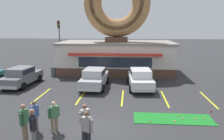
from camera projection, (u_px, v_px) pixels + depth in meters
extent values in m
plane|color=#2D2D30|center=(93.00, 129.00, 10.92)|extent=(160.00, 160.00, 0.00)
cube|color=brown|center=(117.00, 68.00, 24.49)|extent=(12.00, 6.00, 0.90)
cube|color=silver|center=(117.00, 54.00, 24.17)|extent=(12.00, 6.00, 2.30)
cube|color=gray|center=(117.00, 42.00, 23.93)|extent=(12.30, 6.30, 0.16)
cube|color=red|center=(115.00, 55.00, 20.89)|extent=(9.00, 0.60, 0.20)
cube|color=#232D3D|center=(115.00, 62.00, 21.32)|extent=(7.20, 0.03, 1.00)
cube|color=brown|center=(117.00, 39.00, 23.86)|extent=(2.40, 1.80, 0.50)
torus|color=#B27F4C|center=(117.00, 3.00, 23.12)|extent=(7.10, 1.90, 7.10)
torus|color=tan|center=(117.00, 3.00, 22.70)|extent=(6.25, 1.05, 6.24)
cube|color=#197523|center=(173.00, 119.00, 12.03)|extent=(4.31, 1.49, 0.03)
torus|color=#D8667F|center=(183.00, 118.00, 11.99)|extent=(0.13, 0.13, 0.04)
torus|color=#D17F47|center=(175.00, 121.00, 11.63)|extent=(0.13, 0.13, 0.04)
torus|color=#D17F47|center=(195.00, 119.00, 11.94)|extent=(0.13, 0.13, 0.04)
torus|color=#D17F47|center=(204.00, 118.00, 12.00)|extent=(0.13, 0.13, 0.04)
torus|color=brown|center=(150.00, 122.00, 11.60)|extent=(0.13, 0.13, 0.04)
torus|color=#A5724C|center=(179.00, 116.00, 12.37)|extent=(0.13, 0.13, 0.04)
sphere|color=white|center=(162.00, 118.00, 12.05)|extent=(0.04, 0.04, 0.04)
cylinder|color=silver|center=(210.00, 116.00, 11.74)|extent=(0.01, 0.01, 0.55)
cube|color=red|center=(211.00, 112.00, 11.69)|extent=(0.12, 0.01, 0.08)
cube|color=#B2B5BA|center=(95.00, 80.00, 18.19)|extent=(1.93, 4.46, 0.68)
cube|color=#B2B5BA|center=(94.00, 72.00, 17.92)|extent=(1.64, 2.16, 0.60)
cube|color=#232D3D|center=(94.00, 72.00, 17.92)|extent=(1.66, 2.08, 0.36)
cube|color=silver|center=(99.00, 76.00, 20.41)|extent=(1.67, 0.16, 0.24)
cube|color=silver|center=(89.00, 90.00, 16.07)|extent=(1.67, 0.16, 0.24)
cylinder|color=black|center=(88.00, 79.00, 19.69)|extent=(0.24, 0.65, 0.64)
cylinder|color=black|center=(107.00, 80.00, 19.48)|extent=(0.24, 0.65, 0.64)
cylinder|color=black|center=(80.00, 88.00, 17.03)|extent=(0.24, 0.65, 0.64)
cylinder|color=black|center=(103.00, 88.00, 16.83)|extent=(0.24, 0.65, 0.64)
cube|color=silver|center=(140.00, 80.00, 18.02)|extent=(2.04, 4.51, 0.68)
cube|color=silver|center=(141.00, 73.00, 17.75)|extent=(1.69, 2.20, 0.60)
cube|color=#232D3D|center=(141.00, 73.00, 17.75)|extent=(1.71, 2.12, 0.36)
cube|color=silver|center=(137.00, 77.00, 20.26)|extent=(1.67, 0.21, 0.24)
cube|color=silver|center=(144.00, 91.00, 15.88)|extent=(1.67, 0.21, 0.24)
cylinder|color=black|center=(129.00, 80.00, 19.44)|extent=(0.26, 0.65, 0.64)
cylinder|color=black|center=(148.00, 80.00, 19.41)|extent=(0.26, 0.65, 0.64)
cylinder|color=black|center=(131.00, 89.00, 16.76)|extent=(0.26, 0.65, 0.64)
cylinder|color=black|center=(154.00, 89.00, 16.74)|extent=(0.26, 0.65, 0.64)
cube|color=slate|center=(22.00, 78.00, 18.78)|extent=(2.05, 4.51, 0.68)
cube|color=slate|center=(21.00, 71.00, 18.51)|extent=(1.70, 2.20, 0.60)
cube|color=#232D3D|center=(21.00, 71.00, 18.51)|extent=(1.72, 2.12, 0.36)
cube|color=silver|center=(35.00, 75.00, 20.99)|extent=(1.67, 0.21, 0.24)
cube|color=silver|center=(6.00, 88.00, 16.67)|extent=(1.67, 0.21, 0.24)
cylinder|color=black|center=(22.00, 78.00, 20.30)|extent=(0.26, 0.65, 0.64)
cylinder|color=black|center=(39.00, 78.00, 20.05)|extent=(0.26, 0.65, 0.64)
cylinder|color=black|center=(3.00, 85.00, 17.65)|extent=(0.26, 0.65, 0.64)
cylinder|color=black|center=(23.00, 86.00, 17.40)|extent=(0.26, 0.65, 0.64)
cylinder|color=black|center=(2.00, 78.00, 20.07)|extent=(0.27, 0.65, 0.64)
cylinder|color=slate|center=(34.00, 125.00, 10.40)|extent=(0.15, 0.15, 0.77)
cylinder|color=slate|center=(37.00, 124.00, 10.59)|extent=(0.15, 0.15, 0.77)
cube|color=#33478C|center=(35.00, 111.00, 10.36)|extent=(0.30, 0.41, 0.56)
cylinder|color=#33478C|center=(31.00, 114.00, 10.13)|extent=(0.10, 0.10, 0.52)
cylinder|color=#33478C|center=(38.00, 110.00, 10.60)|extent=(0.10, 0.10, 0.52)
sphere|color=brown|center=(34.00, 103.00, 10.28)|extent=(0.21, 0.21, 0.21)
cylinder|color=#7F7056|center=(26.00, 132.00, 9.67)|extent=(0.15, 0.15, 0.87)
cylinder|color=#7F7056|center=(24.00, 134.00, 9.48)|extent=(0.15, 0.15, 0.87)
cube|color=#386B42|center=(24.00, 117.00, 9.43)|extent=(0.25, 0.39, 0.63)
cylinder|color=#386B42|center=(27.00, 115.00, 9.68)|extent=(0.10, 0.10, 0.58)
cylinder|color=#386B42|center=(21.00, 120.00, 9.19)|extent=(0.10, 0.10, 0.58)
sphere|color=#9E7051|center=(23.00, 107.00, 9.33)|extent=(0.23, 0.23, 0.23)
cylinder|color=#7F7056|center=(53.00, 125.00, 10.44)|extent=(0.15, 0.15, 0.76)
cylinder|color=#7F7056|center=(56.00, 124.00, 10.57)|extent=(0.15, 0.15, 0.76)
cube|color=#386B42|center=(54.00, 112.00, 10.38)|extent=(0.44, 0.43, 0.55)
cylinder|color=#386B42|center=(49.00, 114.00, 10.23)|extent=(0.10, 0.10, 0.51)
cylinder|color=#386B42|center=(59.00, 111.00, 10.53)|extent=(0.10, 0.10, 0.51)
sphere|color=tan|center=(53.00, 104.00, 10.30)|extent=(0.20, 0.20, 0.20)
cylinder|color=#232328|center=(85.00, 140.00, 9.04)|extent=(0.15, 0.15, 0.82)
cube|color=gray|center=(87.00, 124.00, 8.85)|extent=(0.45, 0.38, 0.60)
cylinder|color=gray|center=(82.00, 123.00, 8.99)|extent=(0.10, 0.10, 0.56)
cylinder|color=gray|center=(92.00, 126.00, 8.73)|extent=(0.10, 0.10, 0.56)
sphere|color=brown|center=(86.00, 114.00, 8.77)|extent=(0.22, 0.22, 0.22)
cylinder|color=slate|center=(34.00, 140.00, 9.00)|extent=(0.15, 0.15, 0.86)
cylinder|color=slate|center=(33.00, 137.00, 9.18)|extent=(0.15, 0.15, 0.86)
cube|color=black|center=(32.00, 122.00, 8.94)|extent=(0.40, 0.45, 0.63)
cylinder|color=black|center=(33.00, 125.00, 8.73)|extent=(0.10, 0.10, 0.58)
cylinder|color=black|center=(32.00, 120.00, 9.17)|extent=(0.10, 0.10, 0.58)
sphere|color=#9E7051|center=(32.00, 111.00, 8.85)|extent=(0.23, 0.23, 0.23)
cylinder|color=#232328|center=(87.00, 129.00, 9.95)|extent=(0.15, 0.15, 0.81)
cylinder|color=#232328|center=(83.00, 131.00, 9.81)|extent=(0.15, 0.15, 0.81)
cube|color=gray|center=(85.00, 116.00, 9.74)|extent=(0.43, 0.45, 0.59)
cylinder|color=gray|center=(89.00, 115.00, 9.92)|extent=(0.10, 0.10, 0.54)
cylinder|color=gray|center=(80.00, 118.00, 9.57)|extent=(0.10, 0.10, 0.54)
sphere|color=brown|center=(84.00, 107.00, 9.66)|extent=(0.22, 0.22, 0.22)
cylinder|color=#51565B|center=(54.00, 72.00, 22.31)|extent=(0.56, 0.56, 0.95)
torus|color=#303437|center=(53.00, 67.00, 22.22)|extent=(0.57, 0.57, 0.05)
cylinder|color=#595B60|center=(60.00, 43.00, 28.62)|extent=(0.16, 0.16, 5.80)
cube|color=black|center=(58.00, 25.00, 27.99)|extent=(0.28, 0.24, 0.90)
sphere|color=red|center=(58.00, 22.00, 27.81)|extent=(0.18, 0.18, 0.18)
sphere|color=orange|center=(58.00, 25.00, 27.87)|extent=(0.18, 0.18, 0.18)
sphere|color=green|center=(58.00, 27.00, 27.93)|extent=(0.18, 0.18, 0.18)
cube|color=yellow|center=(42.00, 95.00, 16.17)|extent=(0.12, 3.60, 0.01)
cube|color=yellow|center=(81.00, 96.00, 15.94)|extent=(0.12, 3.60, 0.01)
cube|color=yellow|center=(122.00, 97.00, 15.70)|extent=(0.12, 3.60, 0.01)
cube|color=yellow|center=(165.00, 98.00, 15.47)|extent=(0.12, 3.60, 0.01)
cube|color=yellow|center=(208.00, 99.00, 15.24)|extent=(0.12, 3.60, 0.01)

